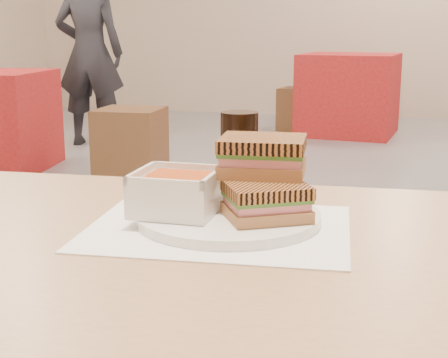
% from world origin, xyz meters
% --- Properties ---
extents(main_table, '(1.23, 0.74, 0.75)m').
position_xyz_m(main_table, '(0.06, -2.07, 0.64)').
color(main_table, '#A97D56').
rests_on(main_table, ground).
extents(tray_liner, '(0.38, 0.31, 0.00)m').
position_xyz_m(tray_liner, '(0.00, -2.01, 0.75)').
color(tray_liner, white).
rests_on(tray_liner, main_table).
extents(plate, '(0.27, 0.27, 0.01)m').
position_xyz_m(plate, '(0.01, -1.98, 0.76)').
color(plate, white).
rests_on(plate, tray_liner).
extents(soup_bowl, '(0.12, 0.12, 0.06)m').
position_xyz_m(soup_bowl, '(-0.06, -2.00, 0.79)').
color(soup_bowl, white).
rests_on(soup_bowl, plate).
extents(panini_lower, '(0.14, 0.13, 0.05)m').
position_xyz_m(panini_lower, '(0.07, -2.00, 0.79)').
color(panini_lower, '#A97347').
rests_on(panini_lower, plate).
extents(panini_upper, '(0.13, 0.11, 0.06)m').
position_xyz_m(panini_upper, '(0.06, -1.94, 0.84)').
color(panini_upper, '#A97347').
rests_on(panini_upper, panini_lower).
extents(cola_glass, '(0.06, 0.06, 0.14)m').
position_xyz_m(cola_glass, '(-0.01, -1.79, 0.82)').
color(cola_glass, black).
rests_on(cola_glass, main_table).
extents(bg_table_2, '(1.00, 1.00, 0.78)m').
position_xyz_m(bg_table_2, '(-0.05, 3.66, 0.39)').
color(bg_table_2, '#A22824').
rests_on(bg_table_2, ground).
extents(bg_chair_0r, '(0.44, 0.44, 0.48)m').
position_xyz_m(bg_chair_0r, '(-1.44, 1.35, 0.24)').
color(bg_chair_0r, brown).
rests_on(bg_chair_0r, ground).
extents(bg_chair_2l, '(0.45, 0.45, 0.43)m').
position_xyz_m(bg_chair_2l, '(-0.54, 3.79, 0.22)').
color(bg_chair_2l, brown).
rests_on(bg_chair_2l, ground).
extents(patron_a, '(0.64, 0.47, 1.63)m').
position_xyz_m(patron_a, '(-2.25, 2.51, 0.82)').
color(patron_a, black).
rests_on(patron_a, ground).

